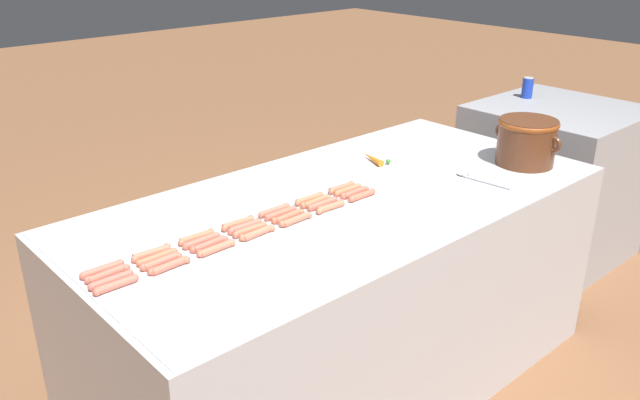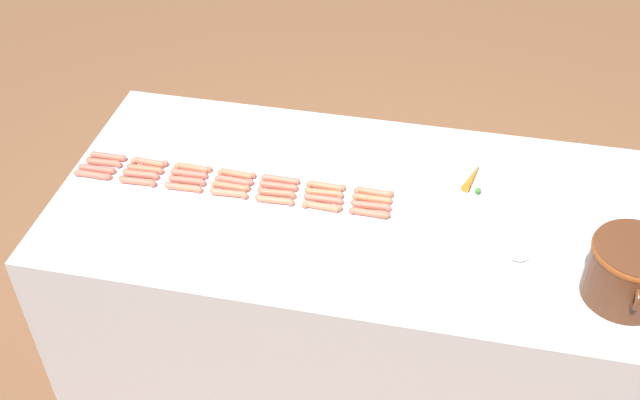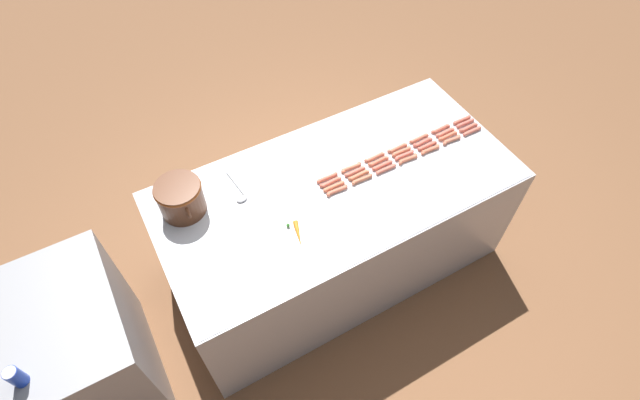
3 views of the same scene
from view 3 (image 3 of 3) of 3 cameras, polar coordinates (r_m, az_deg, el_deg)
ground_plane at (r=3.70m, az=1.67°, el=-6.98°), size 20.00×20.00×0.00m
griddle_counter at (r=3.31m, az=1.85°, el=-3.01°), size 1.09×2.24×0.90m
back_cabinet at (r=3.21m, az=-28.10°, el=-16.54°), size 0.86×0.86×0.94m
hot_dog_0 at (r=3.40m, az=17.59°, el=7.78°), size 0.03×0.15×0.03m
hot_dog_1 at (r=3.30m, az=15.35°, el=6.88°), size 0.04×0.15×0.03m
hot_dog_2 at (r=3.21m, az=12.95°, el=5.84°), size 0.03×0.15×0.03m
hot_dog_3 at (r=3.12m, az=10.39°, el=4.79°), size 0.04×0.15×0.03m
hot_dog_4 at (r=3.04m, az=7.83°, el=3.64°), size 0.03×0.15×0.03m
hot_dog_5 at (r=2.97m, az=5.01°, el=2.46°), size 0.03×0.15×0.03m
hot_dog_6 at (r=2.90m, az=2.04°, el=1.13°), size 0.03×0.15×0.03m
hot_dog_7 at (r=3.42m, az=17.19°, el=8.20°), size 0.03×0.15×0.03m
hot_dog_8 at (r=3.32m, az=14.91°, el=7.34°), size 0.03×0.15×0.03m
hot_dog_9 at (r=3.22m, az=12.59°, el=6.29°), size 0.03×0.15×0.03m
hot_dog_10 at (r=3.14m, az=9.95°, el=5.25°), size 0.03×0.15×0.03m
hot_dog_11 at (r=3.06m, az=7.40°, el=4.09°), size 0.03×0.15×0.03m
hot_dog_12 at (r=2.99m, az=4.61°, el=2.95°), size 0.03×0.15×0.03m
hot_dog_13 at (r=2.92m, az=1.67°, el=1.62°), size 0.03×0.15×0.03m
hot_dog_14 at (r=3.44m, az=16.84°, el=8.71°), size 0.03×0.15×0.03m
hot_dog_15 at (r=3.34m, az=14.61°, el=7.75°), size 0.03×0.15×0.03m
hot_dog_16 at (r=3.24m, az=12.09°, el=6.70°), size 0.03×0.15×0.03m
hot_dog_17 at (r=3.16m, az=9.62°, el=5.68°), size 0.03×0.15×0.03m
hot_dog_18 at (r=3.08m, az=6.94°, el=4.57°), size 0.03×0.15×0.03m
hot_dog_19 at (r=3.01m, az=4.17°, el=3.36°), size 0.03×0.15×0.03m
hot_dog_20 at (r=2.94m, az=1.26°, el=2.11°), size 0.03×0.15×0.03m
hot_dog_21 at (r=3.46m, az=16.48°, el=9.09°), size 0.03×0.15×0.03m
hot_dog_22 at (r=3.36m, az=14.10°, el=8.17°), size 0.03×0.15×0.03m
hot_dog_23 at (r=3.26m, az=11.65°, el=7.17°), size 0.03×0.15×0.03m
hot_dog_24 at (r=3.17m, az=9.16°, el=6.10°), size 0.03×0.15×0.03m
hot_dog_25 at (r=3.10m, az=6.49°, el=5.05°), size 0.03×0.15×0.03m
hot_dog_26 at (r=3.03m, az=3.71°, el=3.86°), size 0.03×0.15×0.03m
hot_dog_27 at (r=2.97m, az=0.85°, el=2.65°), size 0.03×0.15×0.03m
bean_pot at (r=2.85m, az=-16.24°, el=0.36°), size 0.34×0.27×0.21m
serving_spoon at (r=2.93m, az=-9.51°, el=0.76°), size 0.27×0.07×0.02m
carrot at (r=2.72m, az=-2.67°, el=-3.98°), size 0.18×0.08×0.03m
soda_can at (r=2.66m, az=-32.37°, el=-17.29°), size 0.07×0.07×0.12m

